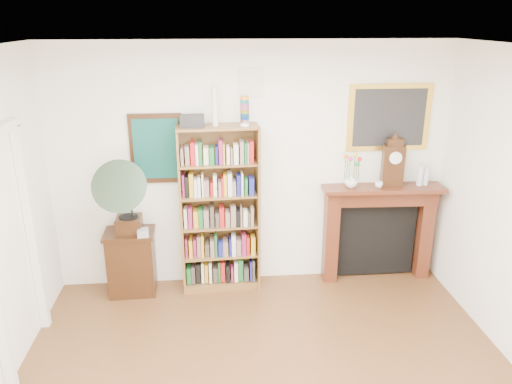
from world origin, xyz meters
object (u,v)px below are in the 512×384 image
(teacup, at_px, (379,185))
(fireplace, at_px, (378,223))
(bottle_left, at_px, (420,175))
(side_cabinet, at_px, (132,262))
(flower_vase, at_px, (351,181))
(cd_stack, at_px, (143,233))
(bottle_right, at_px, (426,177))
(mantel_clock, at_px, (393,163))
(bookshelf, at_px, (219,201))
(gramophone, at_px, (124,193))

(teacup, bearing_deg, fireplace, 55.90)
(teacup, distance_m, bottle_left, 0.50)
(side_cabinet, bearing_deg, bottle_left, -0.39)
(flower_vase, bearing_deg, side_cabinet, -178.55)
(cd_stack, relative_size, bottle_right, 0.60)
(cd_stack, relative_size, bottle_left, 0.50)
(cd_stack, height_order, teacup, teacup)
(cd_stack, bearing_deg, side_cabinet, 143.03)
(mantel_clock, distance_m, flower_vase, 0.51)
(side_cabinet, xyz_separation_m, flower_vase, (2.52, 0.06, 0.88))
(bookshelf, height_order, teacup, bookshelf)
(gramophone, distance_m, flower_vase, 2.52)
(side_cabinet, xyz_separation_m, teacup, (2.83, 0.02, 0.84))
(fireplace, xyz_separation_m, bottle_right, (0.50, -0.04, 0.58))
(bookshelf, height_order, flower_vase, bookshelf)
(fireplace, distance_m, gramophone, 2.95)
(bottle_right, bearing_deg, fireplace, 174.98)
(bottle_right, bearing_deg, flower_vase, -179.31)
(mantel_clock, distance_m, teacup, 0.29)
(gramophone, bearing_deg, cd_stack, 2.56)
(flower_vase, xyz_separation_m, bottle_left, (0.81, 0.00, 0.04))
(gramophone, xyz_separation_m, bottle_left, (3.31, 0.21, 0.04))
(bookshelf, height_order, gramophone, bookshelf)
(teacup, relative_size, bottle_left, 0.37)
(side_cabinet, distance_m, teacup, 2.95)
(cd_stack, xyz_separation_m, bottle_right, (3.22, 0.21, 0.49))
(teacup, bearing_deg, cd_stack, -176.65)
(side_cabinet, bearing_deg, bookshelf, 0.89)
(cd_stack, relative_size, teacup, 1.35)
(teacup, relative_size, bottle_right, 0.45)
(side_cabinet, distance_m, cd_stack, 0.47)
(teacup, bearing_deg, side_cabinet, -179.52)
(bookshelf, xyz_separation_m, fireplace, (1.88, 0.08, -0.38))
(cd_stack, xyz_separation_m, flower_vase, (2.34, 0.20, 0.46))
(side_cabinet, distance_m, mantel_clock, 3.18)
(bookshelf, distance_m, teacup, 1.82)
(mantel_clock, distance_m, bottle_left, 0.36)
(fireplace, relative_size, gramophone, 1.56)
(flower_vase, bearing_deg, gramophone, -175.29)
(bookshelf, xyz_separation_m, teacup, (1.82, -0.02, 0.14))
(fireplace, height_order, teacup, teacup)
(teacup, xyz_separation_m, bottle_left, (0.49, 0.04, 0.08))
(gramophone, xyz_separation_m, cd_stack, (0.17, 0.01, -0.47))
(mantel_clock, xyz_separation_m, flower_vase, (-0.48, -0.02, -0.19))
(bookshelf, height_order, mantel_clock, bookshelf)
(gramophone, bearing_deg, side_cabinet, 91.88)
(fireplace, relative_size, mantel_clock, 2.54)
(bookshelf, distance_m, bottle_right, 2.39)
(fireplace, relative_size, cd_stack, 11.76)
(teacup, bearing_deg, bookshelf, 179.41)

